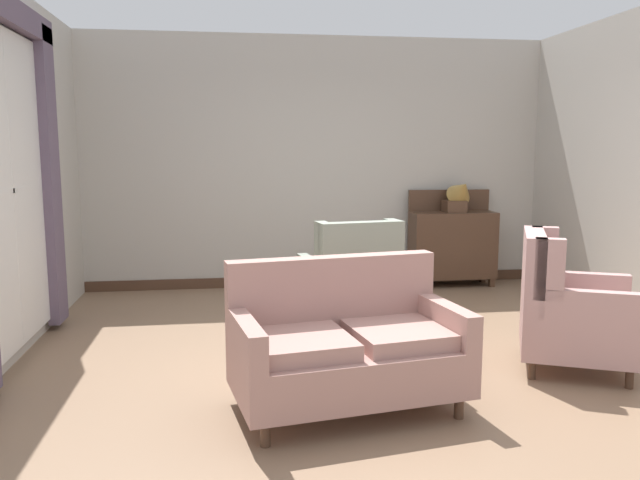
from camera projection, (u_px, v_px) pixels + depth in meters
name	position (u px, v px, depth m)	size (l,w,h in m)	color
ground	(373.00, 368.00, 4.78)	(8.39, 8.39, 0.00)	#896B51
wall_back	(318.00, 163.00, 7.50)	(5.66, 0.08, 2.93)	#BCB7AD
wall_left	(13.00, 171.00, 5.06)	(0.08, 4.19, 2.93)	#BCB7AD
baseboard_back	(318.00, 280.00, 7.65)	(5.50, 0.03, 0.12)	#4C3323
window_with_curtains	(13.00, 169.00, 4.77)	(0.12, 2.12, 2.69)	silver
coffee_table	(392.00, 313.00, 4.86)	(0.77, 0.77, 0.49)	#4C3323
porcelain_vase	(399.00, 281.00, 4.82)	(0.15, 0.15, 0.37)	brown
settee	(346.00, 347.00, 4.00)	(1.52, 1.00, 0.94)	tan
armchair_far_left	(351.00, 281.00, 5.87)	(0.89, 0.97, 1.00)	gray
armchair_back_corner	(568.00, 311.00, 4.71)	(1.05, 1.03, 1.03)	tan
sideboard	(452.00, 243.00, 7.58)	(1.00, 0.38, 1.14)	#4C3323
gramophone	(460.00, 194.00, 7.41)	(0.33, 0.40, 0.46)	#4C3323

